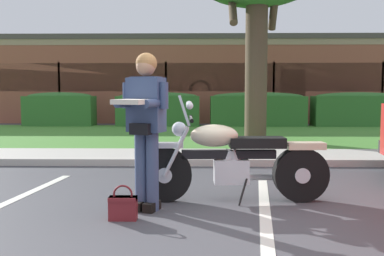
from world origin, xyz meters
name	(u,v)px	position (x,y,z in m)	size (l,w,h in m)	color
ground_plane	(219,225)	(0.00, 0.00, 0.00)	(140.00, 140.00, 0.00)	#424247
curb_strip	(211,162)	(0.00, 3.35, 0.06)	(60.00, 0.20, 0.12)	#B7B2A8
concrete_walk	(210,156)	(0.00, 4.20, 0.04)	(60.00, 1.50, 0.08)	#B7B2A8
grass_lawn	(207,135)	(0.00, 8.14, 0.03)	(60.00, 6.39, 0.06)	#478433
stall_stripe_1	(266,219)	(0.48, 0.20, 0.00)	(0.12, 4.40, 0.01)	silver
motorcycle	(240,160)	(0.28, 0.92, 0.49)	(2.24, 0.82, 1.26)	black
rider_person	(145,118)	(-0.77, 0.52, 1.01)	(0.56, 0.66, 1.70)	black
handbag	(123,206)	(-0.96, 0.16, 0.14)	(0.28, 0.13, 0.36)	maroon
hedge_left	(60,109)	(-5.19, 11.24, 0.65)	(2.43, 0.90, 1.24)	#336B2D
hedge_center_left	(158,109)	(-1.67, 11.24, 0.65)	(2.92, 0.90, 1.24)	#336B2D
hedge_center_right	(258,109)	(1.85, 11.24, 0.65)	(3.33, 0.90, 1.24)	#336B2D
hedge_right	(358,109)	(5.37, 11.24, 0.65)	(3.14, 0.90, 1.24)	#336B2D
brick_building	(173,81)	(-1.52, 16.89, 1.75)	(24.94, 8.18, 3.50)	#93513D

